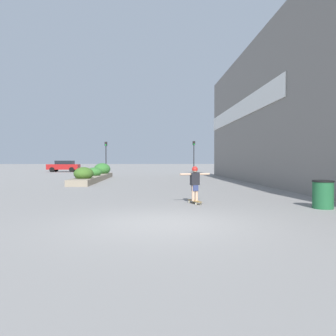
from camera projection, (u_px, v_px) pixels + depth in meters
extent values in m
plane|color=gray|center=(166.00, 223.00, 7.53)|extent=(300.00, 300.00, 0.00)
cube|color=gray|center=(272.00, 105.00, 18.23)|extent=(0.60, 30.20, 9.09)
cube|color=white|center=(237.00, 112.00, 24.42)|extent=(0.06, 17.73, 1.20)
cube|color=gray|center=(94.00, 178.00, 24.04)|extent=(1.25, 11.90, 0.37)
ellipsoid|color=#3D6623|center=(84.00, 174.00, 20.00)|extent=(1.19, 1.41, 0.79)
ellipsoid|color=#33702D|center=(94.00, 172.00, 23.86)|extent=(1.14, 1.06, 0.67)
ellipsoid|color=#33702D|center=(102.00, 169.00, 27.79)|extent=(1.37, 1.57, 1.00)
cube|color=olive|center=(195.00, 201.00, 10.98)|extent=(0.42, 0.80, 0.01)
cylinder|color=beige|center=(189.00, 202.00, 11.21)|extent=(0.07, 0.08, 0.06)
cylinder|color=beige|center=(194.00, 202.00, 11.27)|extent=(0.07, 0.08, 0.06)
cylinder|color=beige|center=(196.00, 204.00, 10.70)|extent=(0.07, 0.08, 0.06)
cylinder|color=beige|center=(201.00, 204.00, 10.75)|extent=(0.07, 0.08, 0.06)
cylinder|color=tan|center=(193.00, 193.00, 10.95)|extent=(0.12, 0.12, 0.53)
cylinder|color=tan|center=(197.00, 193.00, 11.00)|extent=(0.12, 0.12, 0.53)
cube|color=navy|center=(195.00, 188.00, 10.97)|extent=(0.23, 0.21, 0.19)
cube|color=black|center=(195.00, 179.00, 10.96)|extent=(0.33, 0.23, 0.41)
cylinder|color=tan|center=(185.00, 174.00, 10.84)|extent=(0.39, 0.18, 0.07)
cylinder|color=tan|center=(204.00, 174.00, 11.08)|extent=(0.39, 0.18, 0.07)
sphere|color=tan|center=(195.00, 170.00, 10.96)|extent=(0.17, 0.17, 0.17)
sphere|color=red|center=(195.00, 169.00, 10.96)|extent=(0.20, 0.20, 0.20)
cylinder|color=#1E5B33|center=(323.00, 195.00, 9.87)|extent=(0.60, 0.60, 0.80)
cylinder|color=black|center=(323.00, 181.00, 9.87)|extent=(0.63, 0.63, 0.05)
cube|color=maroon|center=(64.00, 167.00, 42.95)|extent=(4.02, 1.81, 0.69)
cube|color=black|center=(65.00, 162.00, 42.95)|extent=(2.21, 1.59, 0.47)
cylinder|color=black|center=(52.00, 170.00, 42.03)|extent=(0.64, 0.22, 0.64)
cylinder|color=black|center=(56.00, 169.00, 43.75)|extent=(0.64, 0.22, 0.64)
cylinder|color=black|center=(72.00, 170.00, 42.17)|extent=(0.64, 0.22, 0.64)
cylinder|color=black|center=(75.00, 169.00, 43.88)|extent=(0.64, 0.22, 0.64)
cube|color=maroon|center=(251.00, 166.00, 45.66)|extent=(4.69, 1.83, 0.72)
cube|color=black|center=(253.00, 162.00, 45.66)|extent=(2.58, 1.61, 0.54)
cylinder|color=black|center=(243.00, 169.00, 44.72)|extent=(0.70, 0.22, 0.70)
cylinder|color=black|center=(240.00, 169.00, 46.46)|extent=(0.70, 0.22, 0.70)
cylinder|color=black|center=(264.00, 169.00, 44.88)|extent=(0.70, 0.22, 0.70)
cylinder|color=black|center=(260.00, 169.00, 46.61)|extent=(0.70, 0.22, 0.70)
cylinder|color=black|center=(106.00, 160.00, 37.25)|extent=(0.11, 0.11, 3.17)
cube|color=black|center=(106.00, 144.00, 37.21)|extent=(0.28, 0.20, 0.45)
sphere|color=#2D2823|center=(106.00, 142.00, 37.08)|extent=(0.15, 0.15, 0.15)
sphere|color=#2D2823|center=(106.00, 144.00, 37.09)|extent=(0.15, 0.15, 0.15)
sphere|color=green|center=(106.00, 145.00, 37.09)|extent=(0.15, 0.15, 0.15)
cylinder|color=black|center=(194.00, 159.00, 38.02)|extent=(0.11, 0.11, 3.29)
cube|color=black|center=(194.00, 143.00, 37.98)|extent=(0.28, 0.20, 0.45)
sphere|color=#2D2823|center=(194.00, 142.00, 37.86)|extent=(0.15, 0.15, 0.15)
sphere|color=#2D2823|center=(194.00, 143.00, 37.86)|extent=(0.15, 0.15, 0.15)
sphere|color=green|center=(194.00, 144.00, 37.86)|extent=(0.15, 0.15, 0.15)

